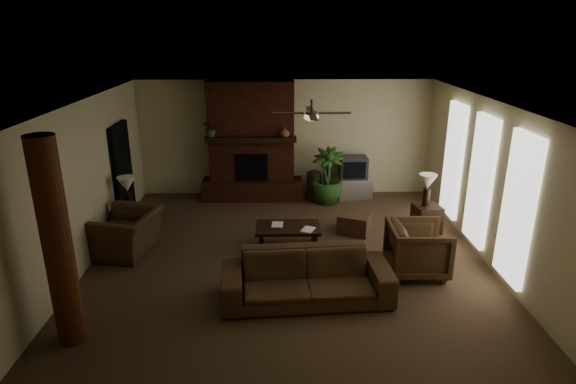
{
  "coord_description": "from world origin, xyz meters",
  "views": [
    {
      "loc": [
        -0.19,
        -7.9,
        4.0
      ],
      "look_at": [
        0.0,
        0.4,
        1.1
      ],
      "focal_mm": 29.92,
      "sensor_mm": 36.0,
      "label": 1
    }
  ],
  "objects_px": {
    "log_column": "(57,245)",
    "sofa": "(307,270)",
    "lamp_left": "(127,187)",
    "coffee_table": "(288,229)",
    "lamp_right": "(428,184)",
    "armchair_right": "(418,247)",
    "side_table_right": "(426,218)",
    "floor_vase": "(314,183)",
    "ottoman": "(355,223)",
    "armchair_left": "(126,226)",
    "floor_plant": "(327,188)",
    "side_table_left": "(131,220)",
    "tv_stand": "(353,187)"
  },
  "relations": [
    {
      "from": "log_column",
      "to": "sofa",
      "type": "distance_m",
      "value": 3.45
    },
    {
      "from": "lamp_left",
      "to": "sofa",
      "type": "bearing_deg",
      "value": -36.79
    },
    {
      "from": "coffee_table",
      "to": "lamp_left",
      "type": "height_order",
      "value": "lamp_left"
    },
    {
      "from": "lamp_right",
      "to": "coffee_table",
      "type": "bearing_deg",
      "value": -165.28
    },
    {
      "from": "armchair_right",
      "to": "side_table_right",
      "type": "bearing_deg",
      "value": -19.98
    },
    {
      "from": "floor_vase",
      "to": "side_table_right",
      "type": "height_order",
      "value": "floor_vase"
    },
    {
      "from": "armchair_right",
      "to": "ottoman",
      "type": "bearing_deg",
      "value": 25.87
    },
    {
      "from": "armchair_left",
      "to": "ottoman",
      "type": "relative_size",
      "value": 2.01
    },
    {
      "from": "floor_vase",
      "to": "ottoman",
      "type": "bearing_deg",
      "value": -69.92
    },
    {
      "from": "armchair_left",
      "to": "sofa",
      "type": "bearing_deg",
      "value": 74.04
    },
    {
      "from": "armchair_left",
      "to": "floor_vase",
      "type": "xyz_separation_m",
      "value": [
        3.65,
        2.71,
        -0.1
      ]
    },
    {
      "from": "floor_plant",
      "to": "side_table_left",
      "type": "xyz_separation_m",
      "value": [
        -4.12,
        -1.67,
        -0.09
      ]
    },
    {
      "from": "coffee_table",
      "to": "floor_vase",
      "type": "distance_m",
      "value": 2.66
    },
    {
      "from": "sofa",
      "to": "tv_stand",
      "type": "relative_size",
      "value": 3.01
    },
    {
      "from": "coffee_table",
      "to": "floor_vase",
      "type": "height_order",
      "value": "floor_vase"
    },
    {
      "from": "log_column",
      "to": "armchair_right",
      "type": "relative_size",
      "value": 2.87
    },
    {
      "from": "armchair_left",
      "to": "side_table_left",
      "type": "bearing_deg",
      "value": -157.21
    },
    {
      "from": "sofa",
      "to": "floor_vase",
      "type": "xyz_separation_m",
      "value": [
        0.44,
        4.39,
        -0.07
      ]
    },
    {
      "from": "armchair_left",
      "to": "coffee_table",
      "type": "bearing_deg",
      "value": 104.42
    },
    {
      "from": "side_table_left",
      "to": "log_column",
      "type": "bearing_deg",
      "value": -86.75
    },
    {
      "from": "armchair_left",
      "to": "armchair_right",
      "type": "xyz_separation_m",
      "value": [
        5.13,
        -0.9,
        -0.04
      ]
    },
    {
      "from": "ottoman",
      "to": "lamp_left",
      "type": "distance_m",
      "value": 4.59
    },
    {
      "from": "log_column",
      "to": "tv_stand",
      "type": "distance_m",
      "value": 7.3
    },
    {
      "from": "coffee_table",
      "to": "side_table_left",
      "type": "height_order",
      "value": "side_table_left"
    },
    {
      "from": "ottoman",
      "to": "side_table_right",
      "type": "relative_size",
      "value": 1.09
    },
    {
      "from": "armchair_left",
      "to": "side_table_right",
      "type": "height_order",
      "value": "armchair_left"
    },
    {
      "from": "log_column",
      "to": "floor_plant",
      "type": "distance_m",
      "value": 6.59
    },
    {
      "from": "side_table_left",
      "to": "lamp_left",
      "type": "relative_size",
      "value": 0.85
    },
    {
      "from": "tv_stand",
      "to": "floor_plant",
      "type": "xyz_separation_m",
      "value": [
        -0.68,
        -0.36,
        0.12
      ]
    },
    {
      "from": "armchair_right",
      "to": "floor_plant",
      "type": "height_order",
      "value": "armchair_right"
    },
    {
      "from": "floor_plant",
      "to": "side_table_left",
      "type": "height_order",
      "value": "floor_plant"
    },
    {
      "from": "coffee_table",
      "to": "side_table_left",
      "type": "xyz_separation_m",
      "value": [
        -3.15,
        0.75,
        -0.1
      ]
    },
    {
      "from": "sofa",
      "to": "side_table_right",
      "type": "bearing_deg",
      "value": 40.11
    },
    {
      "from": "floor_plant",
      "to": "side_table_left",
      "type": "relative_size",
      "value": 2.38
    },
    {
      "from": "lamp_left",
      "to": "side_table_right",
      "type": "xyz_separation_m",
      "value": [
        5.99,
        -0.01,
        -0.73
      ]
    },
    {
      "from": "armchair_right",
      "to": "floor_vase",
      "type": "bearing_deg",
      "value": 23.56
    },
    {
      "from": "side_table_right",
      "to": "lamp_left",
      "type": "bearing_deg",
      "value": 179.87
    },
    {
      "from": "floor_vase",
      "to": "side_table_right",
      "type": "relative_size",
      "value": 1.4
    },
    {
      "from": "armchair_left",
      "to": "lamp_right",
      "type": "height_order",
      "value": "lamp_right"
    },
    {
      "from": "log_column",
      "to": "armchair_left",
      "type": "distance_m",
      "value": 2.77
    },
    {
      "from": "log_column",
      "to": "floor_vase",
      "type": "distance_m",
      "value": 6.53
    },
    {
      "from": "lamp_left",
      "to": "log_column",
      "type": "bearing_deg",
      "value": -86.71
    },
    {
      "from": "log_column",
      "to": "lamp_left",
      "type": "height_order",
      "value": "log_column"
    },
    {
      "from": "armchair_left",
      "to": "tv_stand",
      "type": "relative_size",
      "value": 1.42
    },
    {
      "from": "ottoman",
      "to": "tv_stand",
      "type": "xyz_separation_m",
      "value": [
        0.28,
        2.11,
        0.05
      ]
    },
    {
      "from": "floor_vase",
      "to": "lamp_left",
      "type": "bearing_deg",
      "value": -154.12
    },
    {
      "from": "tv_stand",
      "to": "floor_vase",
      "type": "xyz_separation_m",
      "value": [
        -0.97,
        -0.21,
        0.18
      ]
    },
    {
      "from": "log_column",
      "to": "lamp_left",
      "type": "bearing_deg",
      "value": 93.29
    },
    {
      "from": "lamp_left",
      "to": "side_table_left",
      "type": "bearing_deg",
      "value": 90.0
    },
    {
      "from": "sofa",
      "to": "tv_stand",
      "type": "height_order",
      "value": "sofa"
    }
  ]
}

